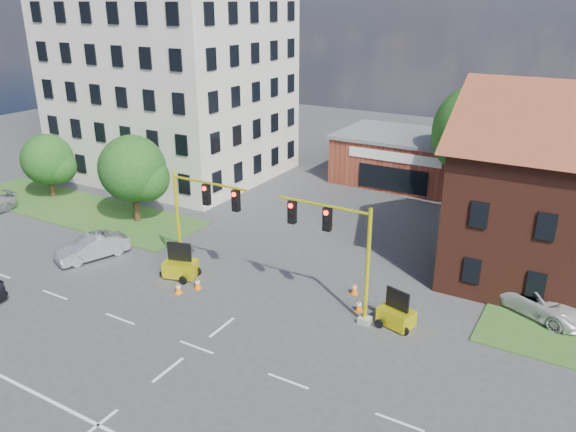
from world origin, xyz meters
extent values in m
plane|color=#3A3A3C|center=(0.00, 0.00, 0.00)|extent=(120.00, 120.00, 0.00)
cube|color=#305821|center=(-20.00, 10.00, 0.04)|extent=(22.00, 6.00, 0.08)
cube|color=beige|center=(-20.00, 22.00, 10.00)|extent=(18.00, 15.00, 20.00)
cube|color=maroon|center=(0.00, 30.00, 2.00)|extent=(12.00, 8.00, 4.00)
cube|color=slate|center=(0.00, 30.00, 4.15)|extent=(12.40, 8.40, 0.30)
cube|color=white|center=(0.00, 25.95, 3.20)|extent=(8.00, 0.10, 0.80)
cube|color=black|center=(0.00, 25.95, 1.30)|extent=(6.00, 0.10, 2.00)
cylinder|color=#322212|center=(6.50, 27.00, 2.08)|extent=(0.44, 0.44, 4.16)
sphere|color=#164415|center=(6.50, 27.00, 5.86)|extent=(7.48, 7.48, 7.48)
sphere|color=#164415|center=(8.00, 27.30, 4.92)|extent=(5.24, 5.24, 5.24)
cylinder|color=#322212|center=(-14.00, 10.50, 1.44)|extent=(0.44, 0.44, 2.88)
sphere|color=#164415|center=(-14.00, 10.50, 4.06)|extent=(4.80, 4.80, 4.80)
sphere|color=#164415|center=(-13.04, 10.80, 3.41)|extent=(3.36, 3.36, 3.36)
cylinder|color=#322212|center=(-24.00, 11.00, 1.15)|extent=(0.44, 0.44, 2.30)
sphere|color=#164415|center=(-24.00, 11.00, 3.24)|extent=(4.13, 4.13, 4.13)
sphere|color=#164415|center=(-23.17, 11.30, 2.71)|extent=(2.89, 2.89, 2.89)
cube|color=gray|center=(-6.00, 6.00, 0.15)|extent=(0.60, 0.60, 0.30)
cylinder|color=yellow|center=(-6.00, 6.00, 3.10)|extent=(0.20, 0.20, 6.20)
cylinder|color=yellow|center=(-3.50, 6.00, 5.90)|extent=(5.00, 0.14, 0.14)
cube|color=black|center=(-3.75, 6.00, 5.20)|extent=(0.40, 0.32, 1.20)
cube|color=black|center=(-1.75, 6.00, 5.20)|extent=(0.40, 0.32, 1.20)
sphere|color=#FF0C07|center=(-3.75, 5.82, 5.60)|extent=(0.24, 0.24, 0.24)
cube|color=gray|center=(6.00, 6.00, 0.15)|extent=(0.60, 0.60, 0.30)
cylinder|color=yellow|center=(6.00, 6.00, 3.10)|extent=(0.20, 0.20, 6.20)
cylinder|color=yellow|center=(3.50, 6.00, 5.90)|extent=(5.00, 0.14, 0.14)
cube|color=black|center=(3.75, 6.00, 5.20)|extent=(0.40, 0.32, 1.20)
cube|color=black|center=(1.75, 6.00, 5.20)|extent=(0.40, 0.32, 1.20)
sphere|color=#FF0C07|center=(3.75, 5.82, 5.60)|extent=(0.24, 0.24, 0.24)
cube|color=yellow|center=(-5.37, 5.22, 0.56)|extent=(2.13, 1.72, 0.92)
cube|color=black|center=(-5.37, 5.22, 1.64)|extent=(1.41, 0.54, 1.13)
cube|color=yellow|center=(7.47, 6.52, 0.52)|extent=(1.94, 1.55, 0.85)
cube|color=black|center=(7.47, 6.52, 1.51)|extent=(1.30, 0.47, 1.04)
cube|color=orange|center=(-4.18, 3.60, 0.02)|extent=(0.38, 0.38, 0.04)
cone|color=orange|center=(-4.18, 3.60, 0.35)|extent=(0.40, 0.40, 0.70)
cylinder|color=white|center=(-4.18, 3.60, 0.42)|extent=(0.27, 0.27, 0.09)
cube|color=orange|center=(-3.59, 4.56, 0.02)|extent=(0.38, 0.38, 0.04)
cone|color=orange|center=(-3.59, 4.56, 0.35)|extent=(0.40, 0.40, 0.70)
cylinder|color=white|center=(-3.59, 4.56, 0.42)|extent=(0.27, 0.27, 0.09)
cube|color=orange|center=(5.30, 6.88, 0.02)|extent=(0.38, 0.38, 0.04)
cone|color=orange|center=(5.30, 6.88, 0.35)|extent=(0.40, 0.40, 0.70)
cylinder|color=white|center=(5.30, 6.88, 0.42)|extent=(0.27, 0.27, 0.09)
cube|color=orange|center=(4.34, 8.47, 0.02)|extent=(0.38, 0.38, 0.04)
cone|color=orange|center=(4.34, 8.47, 0.35)|extent=(0.40, 0.40, 0.70)
cylinder|color=white|center=(4.34, 8.47, 0.42)|extent=(0.27, 0.27, 0.09)
imported|color=silver|center=(13.45, 11.53, 0.76)|extent=(6.06, 4.59, 1.53)
imported|color=#B8B9C0|center=(-11.89, 4.44, 0.74)|extent=(3.01, 4.75, 1.48)
camera|label=1|loc=(15.02, -17.23, 15.33)|focal=35.00mm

